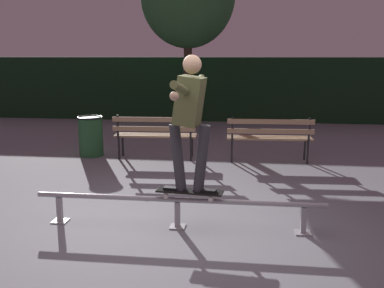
{
  "coord_description": "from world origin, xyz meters",
  "views": [
    {
      "loc": [
        0.79,
        -4.77,
        2.01
      ],
      "look_at": [
        0.07,
        0.93,
        0.85
      ],
      "focal_mm": 41.4,
      "sensor_mm": 36.0,
      "label": 1
    }
  ],
  "objects_px": {
    "skateboard": "(190,192)",
    "skateboarder": "(190,112)",
    "trash_can": "(91,136)",
    "park_bench_leftmost": "(155,132)",
    "grind_rail": "(177,205)",
    "park_bench_left_center": "(270,135)"
  },
  "relations": [
    {
      "from": "skateboarder",
      "to": "park_bench_leftmost",
      "type": "distance_m",
      "value": 3.69
    },
    {
      "from": "grind_rail",
      "to": "park_bench_left_center",
      "type": "relative_size",
      "value": 2.12
    },
    {
      "from": "skateboarder",
      "to": "trash_can",
      "type": "height_order",
      "value": "skateboarder"
    },
    {
      "from": "skateboard",
      "to": "trash_can",
      "type": "distance_m",
      "value": 4.32
    },
    {
      "from": "skateboard",
      "to": "skateboarder",
      "type": "height_order",
      "value": "skateboarder"
    },
    {
      "from": "skateboard",
      "to": "park_bench_leftmost",
      "type": "bearing_deg",
      "value": 108.28
    },
    {
      "from": "park_bench_left_center",
      "to": "trash_can",
      "type": "xyz_separation_m",
      "value": [
        -3.55,
        0.13,
        -0.12
      ]
    },
    {
      "from": "skateboard",
      "to": "skateboarder",
      "type": "relative_size",
      "value": 0.51
    },
    {
      "from": "grind_rail",
      "to": "park_bench_leftmost",
      "type": "height_order",
      "value": "park_bench_leftmost"
    },
    {
      "from": "trash_can",
      "to": "skateboard",
      "type": "bearing_deg",
      "value": -55.06
    },
    {
      "from": "park_bench_left_center",
      "to": "skateboard",
      "type": "bearing_deg",
      "value": -107.48
    },
    {
      "from": "skateboard",
      "to": "park_bench_left_center",
      "type": "height_order",
      "value": "park_bench_left_center"
    },
    {
      "from": "skateboarder",
      "to": "trash_can",
      "type": "xyz_separation_m",
      "value": [
        -2.48,
        3.54,
        -0.97
      ]
    },
    {
      "from": "skateboarder",
      "to": "park_bench_left_center",
      "type": "xyz_separation_m",
      "value": [
        1.07,
        3.41,
        -0.84
      ]
    },
    {
      "from": "grind_rail",
      "to": "skateboarder",
      "type": "distance_m",
      "value": 1.11
    },
    {
      "from": "grind_rail",
      "to": "park_bench_left_center",
      "type": "distance_m",
      "value": 3.63
    },
    {
      "from": "grind_rail",
      "to": "park_bench_left_center",
      "type": "height_order",
      "value": "park_bench_left_center"
    },
    {
      "from": "skateboarder",
      "to": "park_bench_left_center",
      "type": "relative_size",
      "value": 0.96
    },
    {
      "from": "park_bench_left_center",
      "to": "park_bench_leftmost",
      "type": "bearing_deg",
      "value": 180.0
    },
    {
      "from": "grind_rail",
      "to": "trash_can",
      "type": "bearing_deg",
      "value": 123.33
    },
    {
      "from": "skateboard",
      "to": "skateboarder",
      "type": "xyz_separation_m",
      "value": [
        0.0,
        -0.0,
        0.94
      ]
    },
    {
      "from": "skateboard",
      "to": "park_bench_leftmost",
      "type": "xyz_separation_m",
      "value": [
        -1.13,
        3.41,
        0.09
      ]
    }
  ]
}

